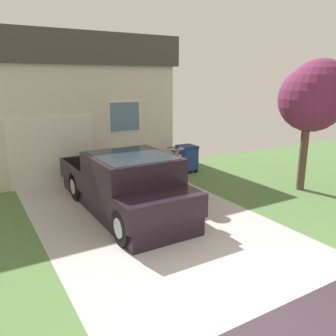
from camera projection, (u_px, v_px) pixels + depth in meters
The scene contains 6 objects.
pickup_truck at pixel (128, 186), 8.86m from camera, with size 2.12×5.23×1.60m.
person_with_hat at pixel (175, 170), 9.48m from camera, with size 0.50×0.50×1.70m.
handbag at pixel (174, 203), 9.43m from camera, with size 0.32×0.19×0.39m.
house_with_garage at pixel (37, 103), 13.84m from camera, with size 9.01×7.23×4.92m.
front_yard_tree at pixel (315, 96), 10.21m from camera, with size 1.99×2.12×4.01m.
wheeled_trash_bin at pixel (187, 157), 12.95m from camera, with size 0.60×0.72×1.00m.
Camera 1 is at (-3.68, -3.08, 3.42)m, focal length 36.65 mm.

